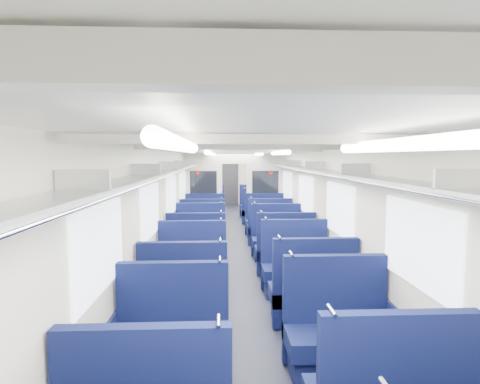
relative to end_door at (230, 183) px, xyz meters
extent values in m
cube|color=black|center=(0.00, -8.94, -1.00)|extent=(2.80, 18.00, 0.01)
cube|color=silver|center=(0.00, -8.94, 1.35)|extent=(2.80, 18.00, 0.01)
cube|color=beige|center=(-1.40, -8.94, 0.18)|extent=(0.02, 18.00, 2.35)
cube|color=#111639|center=(-1.39, -8.94, -0.65)|extent=(0.03, 17.90, 0.70)
cube|color=beige|center=(1.40, -8.94, 0.18)|extent=(0.02, 18.00, 2.35)
cube|color=#111639|center=(1.39, -8.94, -0.65)|extent=(0.03, 17.90, 0.70)
cube|color=beige|center=(0.00, 0.06, 0.18)|extent=(2.80, 0.02, 2.35)
cube|color=#B2B5BA|center=(-1.22, -8.94, 0.97)|extent=(0.34, 17.40, 0.04)
cylinder|color=silver|center=(-1.04, -8.94, 0.95)|extent=(0.02, 17.40, 0.02)
cube|color=#B2B5BA|center=(-1.22, -14.94, 1.05)|extent=(0.34, 0.03, 0.14)
cube|color=#B2B5BA|center=(-1.22, -12.94, 1.05)|extent=(0.34, 0.03, 0.14)
cube|color=#B2B5BA|center=(-1.22, -10.94, 1.05)|extent=(0.34, 0.03, 0.14)
cube|color=#B2B5BA|center=(-1.22, -8.94, 1.05)|extent=(0.34, 0.03, 0.14)
cube|color=#B2B5BA|center=(-1.22, -6.94, 1.05)|extent=(0.34, 0.03, 0.14)
cube|color=#B2B5BA|center=(-1.22, -4.94, 1.05)|extent=(0.34, 0.03, 0.14)
cube|color=#B2B5BA|center=(-1.22, -2.94, 1.05)|extent=(0.34, 0.03, 0.14)
cube|color=#B2B5BA|center=(-1.22, -0.94, 1.05)|extent=(0.34, 0.03, 0.14)
cube|color=#B2B5BA|center=(1.22, -8.94, 0.97)|extent=(0.34, 17.40, 0.04)
cylinder|color=silver|center=(1.04, -8.94, 0.95)|extent=(0.02, 17.40, 0.02)
cube|color=#B2B5BA|center=(1.22, -14.94, 1.05)|extent=(0.34, 0.03, 0.14)
cube|color=#B2B5BA|center=(1.22, -12.94, 1.05)|extent=(0.34, 0.03, 0.14)
cube|color=#B2B5BA|center=(1.22, -10.94, 1.05)|extent=(0.34, 0.03, 0.14)
cube|color=#B2B5BA|center=(1.22, -8.94, 1.05)|extent=(0.34, 0.03, 0.14)
cube|color=#B2B5BA|center=(1.22, -6.94, 1.05)|extent=(0.34, 0.03, 0.14)
cube|color=#B2B5BA|center=(1.22, -4.94, 1.05)|extent=(0.34, 0.03, 0.14)
cube|color=#B2B5BA|center=(1.22, -2.94, 1.05)|extent=(0.34, 0.03, 0.14)
cube|color=#B2B5BA|center=(1.22, -0.94, 1.05)|extent=(0.34, 0.03, 0.14)
cube|color=white|center=(-1.38, -14.14, 0.42)|extent=(0.02, 1.30, 0.75)
cube|color=white|center=(-1.38, -11.84, 0.42)|extent=(0.02, 1.30, 0.75)
cube|color=white|center=(-1.38, -9.54, 0.42)|extent=(0.02, 1.30, 0.75)
cube|color=white|center=(-1.38, -7.24, 0.42)|extent=(0.02, 1.30, 0.75)
cube|color=white|center=(-1.38, -4.44, 0.42)|extent=(0.02, 1.30, 0.75)
cube|color=white|center=(-1.38, -2.14, 0.42)|extent=(0.02, 1.30, 0.75)
cube|color=white|center=(1.38, -14.14, 0.42)|extent=(0.02, 1.30, 0.75)
cube|color=white|center=(1.38, -11.84, 0.42)|extent=(0.02, 1.30, 0.75)
cube|color=white|center=(1.38, -9.54, 0.42)|extent=(0.02, 1.30, 0.75)
cube|color=white|center=(1.38, -7.24, 0.42)|extent=(0.02, 1.30, 0.75)
cube|color=white|center=(1.38, -4.44, 0.42)|extent=(0.02, 1.30, 0.75)
cube|color=white|center=(1.38, -2.14, 0.42)|extent=(0.02, 1.30, 0.75)
cube|color=beige|center=(0.00, -14.94, 1.31)|extent=(2.70, 0.06, 0.06)
cube|color=beige|center=(0.00, -12.94, 1.31)|extent=(2.70, 0.06, 0.06)
cube|color=beige|center=(0.00, -10.94, 1.31)|extent=(2.70, 0.06, 0.06)
cube|color=beige|center=(0.00, -8.94, 1.31)|extent=(2.70, 0.06, 0.06)
cube|color=beige|center=(0.00, -6.94, 1.31)|extent=(2.70, 0.06, 0.06)
cube|color=beige|center=(0.00, -4.94, 1.31)|extent=(2.70, 0.06, 0.06)
cube|color=beige|center=(0.00, -2.94, 1.31)|extent=(2.70, 0.06, 0.06)
cube|color=beige|center=(0.00, -0.94, 1.31)|extent=(2.70, 0.06, 0.06)
cylinder|color=white|center=(-0.55, -15.44, 1.26)|extent=(0.07, 1.60, 0.07)
cylinder|color=white|center=(-0.55, -11.44, 1.26)|extent=(0.07, 1.60, 0.07)
cylinder|color=white|center=(-0.55, -7.94, 1.26)|extent=(0.07, 1.60, 0.07)
cylinder|color=white|center=(-0.55, -3.44, 1.26)|extent=(0.07, 1.60, 0.07)
cylinder|color=white|center=(0.55, -15.44, 1.26)|extent=(0.07, 1.60, 0.07)
cylinder|color=white|center=(0.55, -11.44, 1.26)|extent=(0.07, 1.60, 0.07)
cylinder|color=white|center=(0.55, -7.94, 1.26)|extent=(0.07, 1.60, 0.07)
cylinder|color=white|center=(0.55, -3.44, 1.26)|extent=(0.07, 1.60, 0.07)
cube|color=black|center=(0.00, 0.00, 0.00)|extent=(0.75, 0.06, 2.00)
cube|color=beige|center=(-0.88, -6.51, 0.18)|extent=(1.05, 0.08, 2.35)
cube|color=black|center=(-0.87, -6.56, 0.40)|extent=(0.76, 0.02, 0.80)
cylinder|color=#AC0B10|center=(-1.02, -6.56, 0.75)|extent=(0.12, 0.01, 0.12)
cube|color=beige|center=(0.88, -6.51, 0.18)|extent=(1.05, 0.08, 2.35)
cube|color=black|center=(0.87, -6.56, 0.40)|extent=(0.76, 0.02, 0.80)
cylinder|color=#AC0B10|center=(1.02, -6.56, 0.75)|extent=(0.12, 0.01, 0.12)
cube|color=beige|center=(0.00, -6.51, 1.17)|extent=(0.70, 0.08, 0.35)
cylinder|color=silver|center=(-0.37, -15.14, 0.20)|extent=(0.02, 0.17, 0.02)
cylinder|color=silver|center=(0.37, -15.00, 0.20)|extent=(0.02, 0.17, 0.02)
cube|color=#0E1644|center=(-0.83, -13.94, -0.63)|extent=(1.09, 0.57, 0.19)
cube|color=#0E1339|center=(-0.83, -13.94, -0.86)|extent=(1.00, 0.46, 0.28)
cube|color=#0E1644|center=(-0.83, -13.71, -0.40)|extent=(1.09, 0.10, 1.16)
cylinder|color=silver|center=(-0.37, -13.71, 0.20)|extent=(0.02, 0.17, 0.02)
cube|color=#0E1644|center=(0.83, -13.76, -0.63)|extent=(1.09, 0.57, 0.19)
cube|color=#0E1339|center=(0.83, -13.76, -0.86)|extent=(1.00, 0.46, 0.28)
cube|color=#0E1644|center=(0.83, -13.52, -0.40)|extent=(1.09, 0.10, 1.16)
cylinder|color=silver|center=(0.37, -13.52, 0.20)|extent=(0.02, 0.17, 0.02)
cube|color=#0E1644|center=(-0.83, -12.59, -0.63)|extent=(1.09, 0.57, 0.19)
cube|color=#0E1339|center=(-0.83, -12.59, -0.86)|extent=(1.00, 0.46, 0.28)
cube|color=#0E1644|center=(-0.83, -12.83, -0.40)|extent=(1.09, 0.10, 1.16)
cylinder|color=silver|center=(-0.37, -12.83, 0.20)|extent=(0.02, 0.17, 0.02)
cube|color=#0E1644|center=(0.83, -12.46, -0.63)|extent=(1.09, 0.57, 0.19)
cube|color=#0E1339|center=(0.83, -12.46, -0.86)|extent=(1.00, 0.46, 0.28)
cube|color=#0E1644|center=(0.83, -12.69, -0.40)|extent=(1.09, 0.10, 1.16)
cylinder|color=silver|center=(0.37, -12.69, 0.20)|extent=(0.02, 0.17, 0.02)
cube|color=#0E1644|center=(-0.83, -11.51, -0.63)|extent=(1.09, 0.57, 0.19)
cube|color=#0E1339|center=(-0.83, -11.51, -0.86)|extent=(1.00, 0.46, 0.28)
cube|color=#0E1644|center=(-0.83, -11.28, -0.40)|extent=(1.09, 0.10, 1.16)
cylinder|color=silver|center=(-0.37, -11.28, 0.20)|extent=(0.02, 0.17, 0.02)
cube|color=#0E1644|center=(0.83, -11.47, -0.63)|extent=(1.09, 0.57, 0.19)
cube|color=#0E1339|center=(0.83, -11.47, -0.86)|extent=(1.00, 0.46, 0.28)
cube|color=#0E1644|center=(0.83, -11.23, -0.40)|extent=(1.09, 0.10, 1.16)
cylinder|color=silver|center=(0.37, -11.23, 0.20)|extent=(0.02, 0.17, 0.02)
cube|color=#0E1644|center=(-0.83, -10.20, -0.63)|extent=(1.09, 0.57, 0.19)
cube|color=#0E1339|center=(-0.83, -10.20, -0.86)|extent=(1.00, 0.46, 0.28)
cube|color=#0E1644|center=(-0.83, -10.43, -0.40)|extent=(1.09, 0.10, 1.16)
cylinder|color=silver|center=(-0.37, -10.43, 0.20)|extent=(0.02, 0.17, 0.02)
cube|color=#0E1644|center=(0.83, -10.24, -0.63)|extent=(1.09, 0.57, 0.19)
cube|color=#0E1339|center=(0.83, -10.24, -0.86)|extent=(1.00, 0.46, 0.28)
cube|color=#0E1644|center=(0.83, -10.47, -0.40)|extent=(1.09, 0.10, 1.16)
cylinder|color=silver|center=(0.37, -10.47, 0.20)|extent=(0.02, 0.17, 0.02)
cube|color=#0E1644|center=(-0.83, -9.14, -0.63)|extent=(1.09, 0.57, 0.19)
cube|color=#0E1339|center=(-0.83, -9.14, -0.86)|extent=(1.00, 0.46, 0.28)
cube|color=#0E1644|center=(-0.83, -8.91, -0.40)|extent=(1.09, 0.10, 1.16)
cylinder|color=silver|center=(-0.37, -8.91, 0.20)|extent=(0.02, 0.17, 0.02)
cube|color=#0E1644|center=(0.83, -9.34, -0.63)|extent=(1.09, 0.57, 0.19)
cube|color=#0E1339|center=(0.83, -9.34, -0.86)|extent=(1.00, 0.46, 0.28)
cube|color=#0E1644|center=(0.83, -9.11, -0.40)|extent=(1.09, 0.10, 1.16)
cylinder|color=silver|center=(0.37, -9.11, 0.20)|extent=(0.02, 0.17, 0.02)
cube|color=#0E1644|center=(-0.83, -7.89, -0.63)|extent=(1.09, 0.57, 0.19)
cube|color=#0E1339|center=(-0.83, -7.89, -0.86)|extent=(1.00, 0.46, 0.28)
cube|color=#0E1644|center=(-0.83, -8.12, -0.40)|extent=(1.09, 0.10, 1.16)
cylinder|color=silver|center=(-0.37, -8.12, 0.20)|extent=(0.02, 0.17, 0.02)
cube|color=#0E1644|center=(0.83, -7.84, -0.63)|extent=(1.09, 0.57, 0.19)
cube|color=#0E1339|center=(0.83, -7.84, -0.86)|extent=(1.00, 0.46, 0.28)
cube|color=#0E1644|center=(0.83, -8.07, -0.40)|extent=(1.09, 0.10, 1.16)
cylinder|color=silver|center=(0.37, -8.07, 0.20)|extent=(0.02, 0.17, 0.02)
cube|color=#0E1644|center=(-0.83, -6.99, -0.63)|extent=(1.09, 0.57, 0.19)
cube|color=#0E1339|center=(-0.83, -6.99, -0.86)|extent=(1.00, 0.46, 0.28)
cube|color=#0E1644|center=(-0.83, -6.76, -0.40)|extent=(1.09, 0.10, 1.16)
cylinder|color=silver|center=(-0.37, -6.76, 0.20)|extent=(0.02, 0.17, 0.02)
cube|color=#0E1644|center=(0.83, -6.96, -0.63)|extent=(1.09, 0.57, 0.19)
cube|color=#0E1339|center=(0.83, -6.96, -0.86)|extent=(1.00, 0.46, 0.28)
cube|color=#0E1644|center=(0.83, -6.73, -0.40)|extent=(1.09, 0.10, 1.16)
cylinder|color=silver|center=(0.37, -6.73, 0.20)|extent=(0.02, 0.17, 0.02)
cube|color=#0E1644|center=(-0.83, -4.86, -0.63)|extent=(1.09, 0.57, 0.19)
cube|color=#0E1339|center=(-0.83, -4.86, -0.86)|extent=(1.00, 0.46, 0.28)
cube|color=#0E1644|center=(-0.83, -5.09, -0.40)|extent=(1.09, 0.10, 1.16)
cylinder|color=silver|center=(-0.37, -5.09, 0.20)|extent=(0.02, 0.17, 0.02)
cube|color=#0E1644|center=(0.83, -4.82, -0.63)|extent=(1.09, 0.57, 0.19)
cube|color=#0E1339|center=(0.83, -4.82, -0.86)|extent=(1.00, 0.46, 0.28)
cube|color=#0E1644|center=(0.83, -5.05, -0.40)|extent=(1.09, 0.10, 1.16)
cylinder|color=silver|center=(0.37, -5.05, 0.20)|extent=(0.02, 0.17, 0.02)
cube|color=#0E1644|center=(-0.83, -3.86, -0.63)|extent=(1.09, 0.57, 0.19)
cube|color=#0E1339|center=(-0.83, -3.86, -0.86)|extent=(1.00, 0.46, 0.28)
cube|color=#0E1644|center=(-0.83, -3.62, -0.40)|extent=(1.09, 0.10, 1.16)
cylinder|color=silver|center=(-0.37, -3.62, 0.20)|extent=(0.02, 0.17, 0.02)
cube|color=#0E1644|center=(0.83, -3.64, -0.63)|extent=(1.09, 0.57, 0.19)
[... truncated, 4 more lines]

